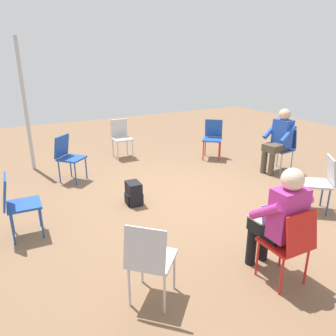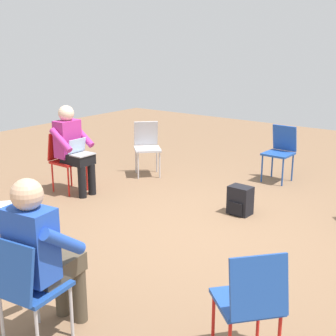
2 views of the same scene
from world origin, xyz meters
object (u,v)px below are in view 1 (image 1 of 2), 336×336
(backpack_near_laptop_user, at_px, (134,195))
(chair_north, at_px, (283,146))
(chair_west, at_px, (121,135))
(chair_northeast, at_px, (321,180))
(person_in_blue, at_px, (279,137))
(chair_south, at_px, (17,201))
(chair_southwest, at_px, (68,155))
(chair_northwest, at_px, (213,136))
(chair_southeast, at_px, (149,258))
(chair_east, at_px, (290,242))
(person_with_laptop, at_px, (280,217))

(backpack_near_laptop_user, bearing_deg, chair_north, 91.47)
(chair_north, bearing_deg, chair_west, 40.46)
(chair_northeast, height_order, person_in_blue, person_in_blue)
(chair_south, height_order, person_in_blue, person_in_blue)
(chair_north, bearing_deg, chair_southwest, 63.06)
(chair_south, height_order, chair_northwest, same)
(chair_west, bearing_deg, person_in_blue, 136.11)
(chair_southeast, relative_size, person_in_blue, 0.69)
(chair_east, relative_size, person_with_laptop, 0.69)
(chair_west, relative_size, chair_northwest, 1.00)
(chair_north, bearing_deg, chair_east, 127.53)
(chair_southwest, bearing_deg, person_with_laptop, 66.73)
(chair_northeast, height_order, chair_north, same)
(person_in_blue, xyz_separation_m, backpack_near_laptop_user, (0.06, -3.06, -0.54))
(chair_south, bearing_deg, person_in_blue, 95.16)
(chair_northeast, distance_m, backpack_near_laptop_user, 2.80)
(chair_north, relative_size, person_in_blue, 0.69)
(chair_southeast, bearing_deg, person_with_laptop, 33.76)
(chair_southwest, relative_size, chair_east, 1.00)
(chair_northeast, relative_size, backpack_near_laptop_user, 2.36)
(chair_northeast, xyz_separation_m, chair_southeast, (0.57, -3.02, 0.00))
(chair_east, height_order, person_with_laptop, person_with_laptop)
(chair_east, height_order, person_in_blue, person_in_blue)
(chair_northeast, bearing_deg, person_with_laptop, 153.92)
(chair_south, xyz_separation_m, backpack_near_laptop_user, (-0.21, 1.64, -0.34))
(person_with_laptop, relative_size, backpack_near_laptop_user, 3.44)
(chair_northwest, bearing_deg, chair_west, 11.84)
(chair_north, bearing_deg, backpack_near_laptop_user, 84.18)
(chair_northwest, distance_m, chair_southeast, 4.68)
(chair_west, xyz_separation_m, chair_northeast, (3.89, 1.66, 0.00))
(chair_east, distance_m, person_with_laptop, 0.26)
(chair_south, relative_size, person_with_laptop, 0.69)
(chair_south, bearing_deg, chair_east, 47.44)
(chair_northeast, xyz_separation_m, chair_north, (-1.58, 0.89, 0.00))
(chair_southeast, height_order, chair_north, same)
(chair_east, bearing_deg, chair_southeast, 163.65)
(chair_south, distance_m, chair_north, 4.88)
(person_with_laptop, bearing_deg, chair_northeast, 26.23)
(person_in_blue, height_order, backpack_near_laptop_user, person_in_blue)
(chair_west, height_order, chair_north, same)
(chair_north, height_order, backpack_near_laptop_user, chair_north)
(chair_southwest, bearing_deg, chair_northeast, 92.72)
(chair_northwest, height_order, chair_north, same)
(chair_southeast, relative_size, person_with_laptop, 0.69)
(chair_south, relative_size, chair_north, 1.00)
(person_with_laptop, bearing_deg, person_in_blue, 45.13)
(chair_northwest, bearing_deg, chair_northeast, 128.44)
(chair_southwest, bearing_deg, chair_east, 65.93)
(person_in_blue, bearing_deg, chair_north, -90.00)
(chair_west, bearing_deg, chair_south, 48.80)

